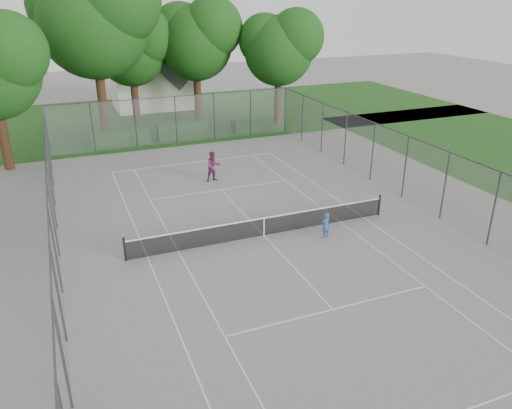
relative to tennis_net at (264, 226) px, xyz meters
name	(u,v)px	position (x,y,z in m)	size (l,w,h in m)	color
ground	(264,236)	(0.00, 0.00, -0.51)	(120.00, 120.00, 0.00)	slate
grass_far	(154,117)	(0.00, 26.00, -0.51)	(60.00, 20.00, 0.00)	#194112
court_markings	(264,236)	(0.00, 0.00, -0.50)	(11.03, 23.83, 0.01)	silver
tennis_net	(264,226)	(0.00, 0.00, 0.00)	(12.87, 0.10, 1.10)	black
perimeter_fence	(264,200)	(0.00, 0.00, 1.30)	(18.08, 34.08, 3.52)	#38383D
tree_far_left	(94,13)	(-4.66, 20.76, 8.67)	(9.29, 8.48, 13.36)	#362013
tree_far_midleft	(131,45)	(-1.67, 24.30, 6.03)	(6.63, 6.05, 9.53)	#362013
tree_far_midright	(196,37)	(3.61, 23.28, 6.62)	(7.22, 6.59, 10.38)	#362013
tree_far_right	(280,45)	(9.80, 19.92, 6.01)	(6.60, 6.03, 9.49)	#362013
hedge_left	(120,138)	(-4.04, 18.12, 0.02)	(4.28, 1.28, 1.07)	#174315
hedge_mid	(183,130)	(0.78, 18.16, 0.12)	(3.99, 1.14, 1.25)	#174315
hedge_right	(253,125)	(6.66, 18.25, -0.01)	(3.34, 1.23, 1.00)	#174315
house	(152,68)	(1.06, 30.54, 3.31)	(7.63, 5.92, 9.50)	white
girl_player	(326,225)	(2.59, -1.20, 0.10)	(0.44, 0.29, 1.21)	#2E59AF
woman_player	(213,166)	(0.06, 8.00, 0.41)	(0.89, 0.69, 1.83)	#702552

